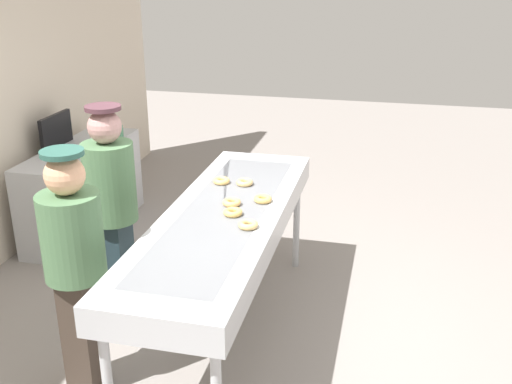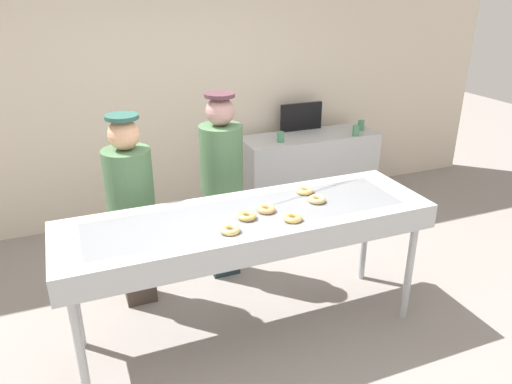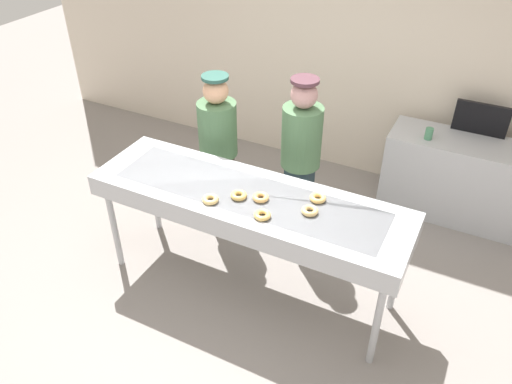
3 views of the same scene
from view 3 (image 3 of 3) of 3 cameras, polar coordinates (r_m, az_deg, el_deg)
ground_plane at (r=4.57m, az=-0.79°, el=-10.28°), size 16.00×16.00×0.00m
back_wall at (r=5.60m, az=10.62°, el=17.61°), size 8.00×0.12×3.22m
fryer_conveyor at (r=3.98m, az=-0.89°, el=-1.25°), size 2.57×0.75×0.98m
glazed_donut_0 at (r=3.85m, az=-5.15°, el=-0.84°), size 0.16×0.16×0.04m
glazed_donut_1 at (r=3.74m, az=6.07°, el=-2.12°), size 0.14×0.14×0.04m
glazed_donut_2 at (r=3.88m, az=6.97°, el=-0.68°), size 0.18×0.18×0.04m
glazed_donut_3 at (r=3.88m, az=-1.95°, el=-0.38°), size 0.13×0.13×0.04m
glazed_donut_4 at (r=3.68m, az=0.72°, el=-2.61°), size 0.14×0.14×0.04m
glazed_donut_5 at (r=3.86m, az=0.53°, el=-0.61°), size 0.13×0.13×0.04m
worker_baker at (r=4.78m, az=-4.27°, el=5.57°), size 0.36×0.36×1.56m
worker_assistant at (r=4.57m, az=5.07°, el=4.58°), size 0.36×0.36×1.63m
prep_counter at (r=5.48m, az=22.29°, el=1.23°), size 1.55×0.54×0.86m
paper_cup_2 at (r=5.16m, az=18.87°, el=6.22°), size 0.07×0.07×0.11m
menu_display at (r=5.40m, az=24.00°, el=7.53°), size 0.51×0.04×0.31m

